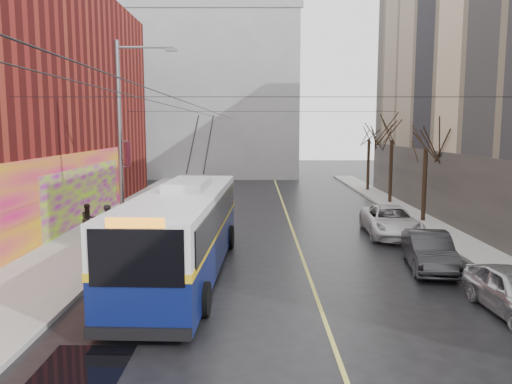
# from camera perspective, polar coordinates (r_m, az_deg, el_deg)

# --- Properties ---
(ground) EXTENTS (140.00, 140.00, 0.00)m
(ground) POSITION_cam_1_polar(r_m,az_deg,el_deg) (12.82, 1.96, -17.25)
(ground) COLOR black
(ground) RESTS_ON ground
(sidewalk_left) EXTENTS (4.00, 60.00, 0.15)m
(sidewalk_left) POSITION_cam_1_polar(r_m,az_deg,el_deg) (25.38, -17.46, -4.93)
(sidewalk_left) COLOR gray
(sidewalk_left) RESTS_ON ground
(sidewalk_right) EXTENTS (2.00, 60.00, 0.15)m
(sidewalk_right) POSITION_cam_1_polar(r_m,az_deg,el_deg) (25.99, 21.31, -4.81)
(sidewalk_right) COLOR gray
(sidewalk_right) RESTS_ON ground
(lane_line) EXTENTS (0.12, 50.00, 0.01)m
(lane_line) POSITION_cam_1_polar(r_m,az_deg,el_deg) (26.26, 4.19, -4.36)
(lane_line) COLOR #BFB74C
(lane_line) RESTS_ON ground
(building_far) EXTENTS (20.50, 12.10, 18.00)m
(building_far) POSITION_cam_1_polar(r_m,az_deg,el_deg) (57.02, -5.75, 11.06)
(building_far) COLOR gray
(building_far) RESTS_ON ground
(streetlight_pole) EXTENTS (2.65, 0.60, 9.00)m
(streetlight_pole) POSITION_cam_1_polar(r_m,az_deg,el_deg) (22.39, -14.89, 5.88)
(streetlight_pole) COLOR slate
(streetlight_pole) RESTS_ON ground
(catenary_wires) EXTENTS (18.00, 60.00, 0.22)m
(catenary_wires) POSITION_cam_1_polar(r_m,az_deg,el_deg) (26.51, -4.66, 9.32)
(catenary_wires) COLOR black
(tree_near) EXTENTS (3.20, 3.20, 6.40)m
(tree_near) POSITION_cam_1_polar(r_m,az_deg,el_deg) (29.21, 18.91, 6.28)
(tree_near) COLOR black
(tree_near) RESTS_ON ground
(tree_mid) EXTENTS (3.20, 3.20, 6.68)m
(tree_mid) POSITION_cam_1_polar(r_m,az_deg,el_deg) (35.90, 15.31, 6.99)
(tree_mid) COLOR black
(tree_mid) RESTS_ON ground
(tree_far) EXTENTS (3.20, 3.20, 6.57)m
(tree_far) POSITION_cam_1_polar(r_m,az_deg,el_deg) (42.70, 12.82, 6.95)
(tree_far) COLOR black
(tree_far) RESTS_ON ground
(puddle) EXTENTS (1.93, 2.65, 0.01)m
(puddle) POSITION_cam_1_polar(r_m,az_deg,el_deg) (12.32, -19.50, -18.75)
(puddle) COLOR black
(puddle) RESTS_ON ground
(pigeons_flying) EXTENTS (5.07, 3.13, 0.83)m
(pigeons_flying) POSITION_cam_1_polar(r_m,az_deg,el_deg) (22.21, -5.50, 12.14)
(pigeons_flying) COLOR slate
(trolleybus) EXTENTS (3.30, 12.60, 5.92)m
(trolleybus) POSITION_cam_1_polar(r_m,az_deg,el_deg) (18.30, -8.30, -4.34)
(trolleybus) COLOR #091247
(trolleybus) RESTS_ON ground
(parked_car_b) EXTENTS (2.06, 4.43, 1.41)m
(parked_car_b) POSITION_cam_1_polar(r_m,az_deg,el_deg) (20.08, 19.16, -6.39)
(parked_car_b) COLOR black
(parked_car_b) RESTS_ON ground
(parked_car_c) EXTENTS (2.71, 5.37, 1.46)m
(parked_car_c) POSITION_cam_1_polar(r_m,az_deg,el_deg) (25.63, 15.13, -3.24)
(parked_car_c) COLOR silver
(parked_car_c) RESTS_ON ground
(following_car) EXTENTS (2.00, 4.11, 1.35)m
(following_car) POSITION_cam_1_polar(r_m,az_deg,el_deg) (30.28, -7.75, -1.54)
(following_car) COLOR silver
(following_car) RESTS_ON ground
(pedestrian_a) EXTENTS (0.67, 0.80, 1.86)m
(pedestrian_a) POSITION_cam_1_polar(r_m,az_deg,el_deg) (22.72, -16.45, -3.72)
(pedestrian_a) COLOR black
(pedestrian_a) RESTS_ON sidewalk_left
(pedestrian_b) EXTENTS (0.96, 0.95, 1.56)m
(pedestrian_b) POSITION_cam_1_polar(r_m,az_deg,el_deg) (25.35, -18.61, -3.02)
(pedestrian_b) COLOR black
(pedestrian_b) RESTS_ON sidewalk_left
(pedestrian_c) EXTENTS (0.92, 1.23, 1.70)m
(pedestrian_c) POSITION_cam_1_polar(r_m,az_deg,el_deg) (24.91, -14.16, -2.87)
(pedestrian_c) COLOR black
(pedestrian_c) RESTS_ON sidewalk_left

